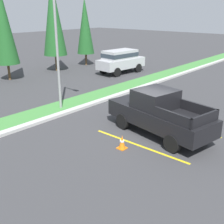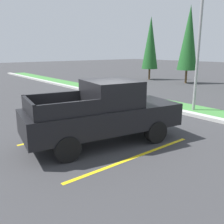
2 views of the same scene
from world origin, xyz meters
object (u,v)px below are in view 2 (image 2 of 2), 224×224
object	(u,v)px
cypress_tree_left_inner	(189,38)
traffic_cone	(78,118)
street_light	(198,32)
pickup_truck_main	(105,113)
cypress_tree_leftmost	(150,43)

from	to	relation	value
cypress_tree_left_inner	traffic_cone	world-z (taller)	cypress_tree_left_inner
street_light	cypress_tree_left_inner	distance (m)	11.53
pickup_truck_main	cypress_tree_left_inner	xyz separation A→B (m)	(-7.44, 15.45, 3.09)
street_light	cypress_tree_left_inner	bearing A→B (deg)	126.08
pickup_truck_main	street_light	distance (m)	6.80
pickup_truck_main	street_light	bearing A→B (deg)	96.00
pickup_truck_main	street_light	world-z (taller)	street_light
street_light	traffic_cone	world-z (taller)	street_light
cypress_tree_left_inner	cypress_tree_leftmost	bearing A→B (deg)	-174.25
cypress_tree_leftmost	cypress_tree_left_inner	distance (m)	4.33
cypress_tree_left_inner	traffic_cone	bearing A→B (deg)	-71.09
street_light	cypress_tree_leftmost	xyz separation A→B (m)	(-11.08, 8.89, -0.10)
cypress_tree_left_inner	traffic_cone	distance (m)	16.45
pickup_truck_main	cypress_tree_leftmost	size ratio (longest dim) A/B	0.85
street_light	cypress_tree_leftmost	world-z (taller)	street_light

